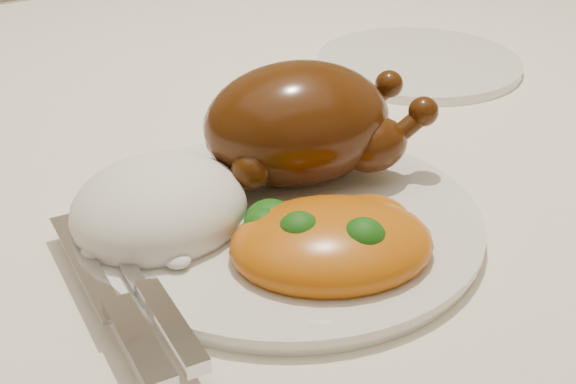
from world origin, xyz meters
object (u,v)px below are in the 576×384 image
side_plate (418,63)px  dinner_plate (288,223)px  dining_table (153,245)px  roast_chicken (303,123)px

side_plate → dinner_plate: bearing=-143.6°
dining_table → side_plate: 0.35m
roast_chicken → dinner_plate: bearing=-119.7°
side_plate → roast_chicken: size_ratio=1.17×
dining_table → roast_chicken: 0.22m
dinner_plate → roast_chicken: 0.08m
dinner_plate → side_plate: bearing=36.4°
side_plate → roast_chicken: 0.30m
dining_table → dinner_plate: bearing=-78.3°
dining_table → side_plate: bearing=5.4°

